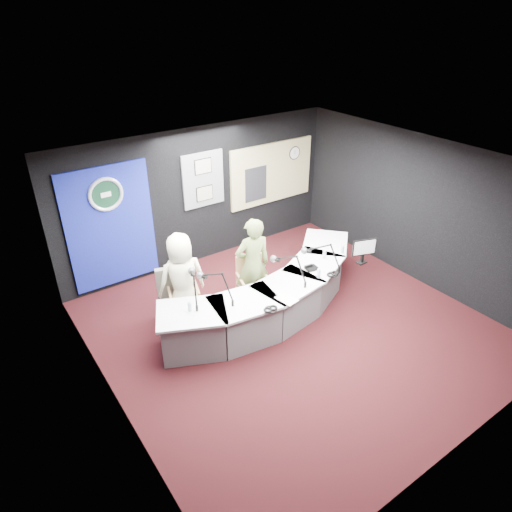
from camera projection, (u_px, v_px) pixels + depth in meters
ground at (293, 328)px, 7.73m from camera, size 6.00×6.00×0.00m
ceiling at (301, 169)px, 6.35m from camera, size 6.00×6.00×0.02m
wall_back at (201, 196)px, 9.17m from camera, size 6.00×0.02×2.80m
wall_front at (474, 368)px, 4.90m from camera, size 6.00×0.02×2.80m
wall_left at (106, 326)px, 5.53m from camera, size 0.02×6.00×2.80m
wall_right at (420, 211)px, 8.54m from camera, size 0.02×6.00×2.80m
broadcast_desk at (271, 296)px, 7.91m from camera, size 4.50×1.90×0.75m
backdrop_panel at (111, 227)px, 8.27m from camera, size 1.60×0.05×2.30m
agency_seal at (106, 194)px, 7.93m from camera, size 0.63×0.07×0.63m
seal_center at (106, 194)px, 7.93m from camera, size 0.48×0.01×0.48m
pinboard at (203, 180)px, 9.01m from camera, size 0.90×0.04×1.10m
framed_photo_upper at (203, 166)px, 8.85m from camera, size 0.34×0.02×0.27m
framed_photo_lower at (205, 193)px, 9.12m from camera, size 0.34×0.02×0.27m
booth_window_frame at (272, 173)px, 9.96m from camera, size 2.12×0.06×1.32m
booth_glow at (272, 173)px, 9.95m from camera, size 2.00×0.02×1.20m
equipment_rack at (256, 184)px, 9.78m from camera, size 0.55×0.02×0.75m
wall_clock at (295, 153)px, 10.06m from camera, size 0.28×0.01×0.28m
armchair_left at (184, 296)px, 7.67m from camera, size 0.72×0.72×1.02m
armchair_right at (253, 282)px, 8.01m from camera, size 0.74×0.74×1.05m
draped_jacket at (172, 286)px, 7.74m from camera, size 0.51×0.25×0.70m
person_man at (182, 280)px, 7.52m from camera, size 0.87×0.64×1.65m
person_woman at (253, 265)px, 7.84m from camera, size 0.71×0.54×1.75m
computer_monitor at (364, 247)px, 8.00m from camera, size 0.40×0.16×0.28m
desk_phone at (311, 268)px, 7.94m from camera, size 0.22×0.18×0.05m
headphones_near at (333, 274)px, 7.79m from camera, size 0.20×0.20×0.03m
headphones_far at (271, 309)px, 6.91m from camera, size 0.22×0.22×0.04m
paper_stack at (192, 310)px, 6.91m from camera, size 0.25×0.31×0.00m
notepad at (287, 299)px, 7.17m from camera, size 0.28×0.36×0.00m
boom_mic_a at (194, 284)px, 7.01m from camera, size 0.36×0.69×0.60m
boom_mic_b at (216, 283)px, 7.01m from camera, size 0.35×0.70×0.60m
boom_mic_c at (289, 266)px, 7.46m from camera, size 0.34×0.70×0.60m
boom_mic_d at (322, 255)px, 7.78m from camera, size 0.51×0.60×0.60m
water_bottles at (280, 279)px, 7.51m from camera, size 3.22×0.49×0.18m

